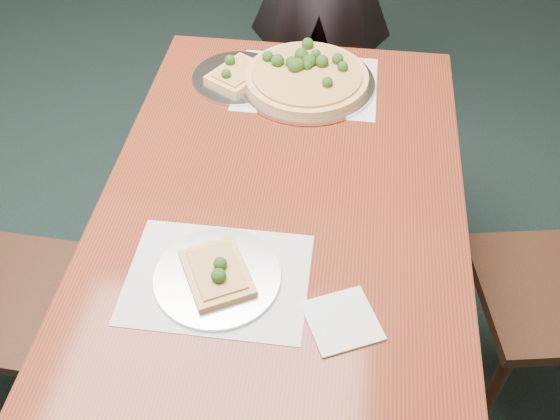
# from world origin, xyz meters

# --- Properties ---
(ground) EXTENTS (8.00, 8.00, 0.00)m
(ground) POSITION_xyz_m (0.00, 0.00, 0.00)
(ground) COLOR black
(ground) RESTS_ON ground
(dining_table) EXTENTS (0.90, 1.50, 0.75)m
(dining_table) POSITION_xyz_m (0.43, -0.05, 0.66)
(dining_table) COLOR #5A1F12
(dining_table) RESTS_ON ground
(chair_far) EXTENTS (0.42, 0.42, 0.91)m
(chair_far) POSITION_xyz_m (0.43, 1.10, 0.52)
(chair_far) COLOR black
(chair_far) RESTS_ON ground
(placemat_main) EXTENTS (0.42, 0.32, 0.00)m
(placemat_main) POSITION_xyz_m (0.45, 0.48, 0.75)
(placemat_main) COLOR white
(placemat_main) RESTS_ON dining_table
(placemat_near) EXTENTS (0.40, 0.30, 0.00)m
(placemat_near) POSITION_xyz_m (0.32, -0.28, 0.75)
(placemat_near) COLOR white
(placemat_near) RESTS_ON dining_table
(pizza_pan) EXTENTS (0.41, 0.41, 0.07)m
(pizza_pan) POSITION_xyz_m (0.44, 0.48, 0.77)
(pizza_pan) COLOR silver
(pizza_pan) RESTS_ON dining_table
(slice_plate_near) EXTENTS (0.28, 0.28, 0.06)m
(slice_plate_near) POSITION_xyz_m (0.32, -0.28, 0.76)
(slice_plate_near) COLOR silver
(slice_plate_near) RESTS_ON dining_table
(slice_plate_far) EXTENTS (0.28, 0.28, 0.06)m
(slice_plate_far) POSITION_xyz_m (0.24, 0.48, 0.76)
(slice_plate_far) COLOR silver
(slice_plate_far) RESTS_ON dining_table
(napkin) EXTENTS (0.19, 0.19, 0.01)m
(napkin) POSITION_xyz_m (0.60, -0.35, 0.75)
(napkin) COLOR white
(napkin) RESTS_ON dining_table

